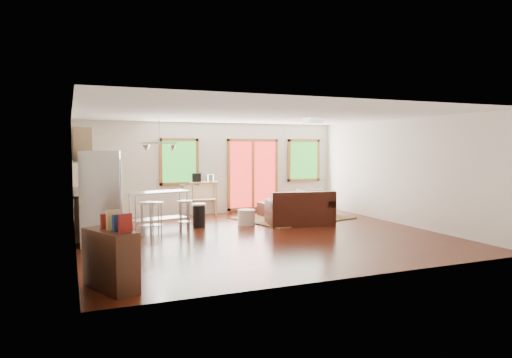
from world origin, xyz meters
name	(u,v)px	position (x,y,z in m)	size (l,w,h in m)	color
floor	(261,235)	(0.00, 0.00, -0.01)	(7.50, 7.00, 0.02)	black
ceiling	(261,114)	(0.00, 0.00, 2.61)	(7.50, 7.00, 0.02)	white
back_wall	(213,168)	(0.00, 3.51, 1.30)	(7.50, 0.02, 2.60)	beige
left_wall	(73,180)	(-3.76, 0.00, 1.30)	(0.02, 7.00, 2.60)	beige
right_wall	(401,172)	(3.76, 0.00, 1.30)	(0.02, 7.00, 2.60)	beige
front_wall	(356,189)	(0.00, -3.51, 1.30)	(7.50, 0.02, 2.60)	beige
window_left	(179,162)	(-1.00, 3.46, 1.50)	(1.10, 0.05, 1.30)	#1F5F1C
french_doors	(253,174)	(1.20, 3.46, 1.10)	(1.60, 0.05, 2.10)	red
window_right	(304,160)	(2.90, 3.46, 1.50)	(1.10, 0.05, 1.30)	#1F5F1C
rug	(293,218)	(1.68, 1.79, 0.01)	(2.72, 2.09, 0.03)	#415D34
loveseat	(300,211)	(1.40, 0.86, 0.33)	(1.72, 1.18, 0.84)	black
coffee_table	(308,206)	(2.05, 1.63, 0.35)	(1.17, 0.96, 0.40)	black
armchair	(312,200)	(2.57, 2.35, 0.39)	(0.76, 0.72, 0.79)	black
ottoman	(271,209)	(1.29, 2.36, 0.19)	(0.58, 0.58, 0.39)	black
pouf	(246,217)	(0.17, 1.34, 0.19)	(0.43, 0.43, 0.38)	beige
vase	(293,200)	(1.64, 1.73, 0.51)	(0.22, 0.23, 0.30)	silver
book	(309,198)	(2.17, 1.77, 0.54)	(0.21, 0.03, 0.29)	maroon
cabinets	(86,191)	(-3.49, 1.70, 0.93)	(0.64, 2.24, 2.30)	tan
refrigerator	(102,198)	(-3.26, 0.27, 0.92)	(0.83, 0.81, 1.83)	#B7BABC
island	(159,203)	(-1.91, 1.64, 0.60)	(1.46, 0.82, 0.87)	#B7BABC
cup	(183,186)	(-1.41, 1.32, 1.01)	(0.12, 0.10, 0.12)	white
bar_stool_a	(146,210)	(-2.32, 0.87, 0.55)	(0.43, 0.43, 0.73)	#B7BABC
bar_stool_b	(156,210)	(-2.12, 0.86, 0.54)	(0.39, 0.39, 0.72)	#B7BABC
bar_stool_c	(185,208)	(-1.42, 1.09, 0.52)	(0.37, 0.37, 0.70)	#B7BABC
trash_can	(199,215)	(-0.99, 1.44, 0.29)	(0.38, 0.38, 0.57)	black
kitchen_cart	(203,186)	(-0.36, 3.36, 0.81)	(0.86, 0.64, 1.18)	tan
bookshelf	(111,259)	(-3.35, -2.75, 0.42)	(0.70, 0.97, 1.07)	black
ceiling_flush	(313,121)	(1.60, 0.60, 2.53)	(0.35, 0.35, 0.12)	white
pendant_light	(159,147)	(-1.90, 1.50, 1.90)	(0.80, 0.18, 0.79)	gray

